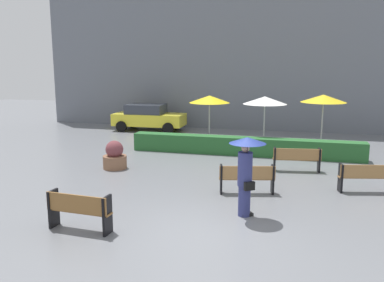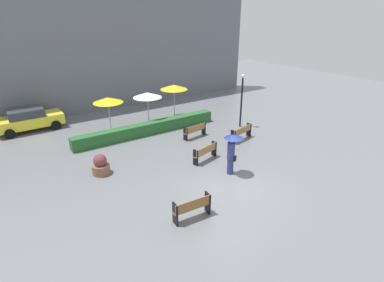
{
  "view_description": "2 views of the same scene",
  "coord_description": "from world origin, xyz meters",
  "px_view_note": "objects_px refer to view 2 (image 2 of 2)",
  "views": [
    {
      "loc": [
        2.16,
        -9.13,
        3.96
      ],
      "look_at": [
        -1.26,
        3.72,
        1.43
      ],
      "focal_mm": 38.21,
      "sensor_mm": 36.0,
      "label": 1
    },
    {
      "loc": [
        -8.52,
        -9.28,
        7.69
      ],
      "look_at": [
        0.52,
        4.1,
        0.83
      ],
      "focal_mm": 28.78,
      "sensor_mm": 36.0,
      "label": 2
    }
  ],
  "objects_px": {
    "bench_back_row": "(195,130)",
    "patio_umbrella_yellow": "(108,100)",
    "bench_near_left": "(192,207)",
    "patio_umbrella_white": "(147,95)",
    "bench_far_right": "(242,132)",
    "parked_car": "(29,119)",
    "bench_mid_center": "(206,152)",
    "patio_umbrella_yellow_far": "(174,87)",
    "planter_pot": "(101,165)",
    "lamp_post": "(242,95)",
    "pedestrian_with_umbrella": "(232,149)"
  },
  "relations": [
    {
      "from": "bench_back_row",
      "to": "patio_umbrella_yellow",
      "type": "height_order",
      "value": "patio_umbrella_yellow"
    },
    {
      "from": "bench_near_left",
      "to": "patio_umbrella_white",
      "type": "distance_m",
      "value": 11.29
    },
    {
      "from": "bench_far_right",
      "to": "parked_car",
      "type": "height_order",
      "value": "parked_car"
    },
    {
      "from": "bench_far_right",
      "to": "patio_umbrella_white",
      "type": "relative_size",
      "value": 0.77
    },
    {
      "from": "bench_back_row",
      "to": "patio_umbrella_yellow",
      "type": "xyz_separation_m",
      "value": [
        -4.22,
        4.02,
        1.74
      ]
    },
    {
      "from": "bench_mid_center",
      "to": "patio_umbrella_yellow_far",
      "type": "xyz_separation_m",
      "value": [
        2.49,
        7.46,
        1.84
      ]
    },
    {
      "from": "planter_pot",
      "to": "patio_umbrella_white",
      "type": "bearing_deg",
      "value": 43.51
    },
    {
      "from": "bench_mid_center",
      "to": "lamp_post",
      "type": "height_order",
      "value": "lamp_post"
    },
    {
      "from": "planter_pot",
      "to": "bench_mid_center",
      "type": "bearing_deg",
      "value": -18.82
    },
    {
      "from": "parked_car",
      "to": "patio_umbrella_yellow_far",
      "type": "bearing_deg",
      "value": -18.03
    },
    {
      "from": "bench_far_right",
      "to": "bench_mid_center",
      "type": "bearing_deg",
      "value": -163.39
    },
    {
      "from": "bench_near_left",
      "to": "bench_back_row",
      "type": "height_order",
      "value": "bench_near_left"
    },
    {
      "from": "bench_near_left",
      "to": "lamp_post",
      "type": "xyz_separation_m",
      "value": [
        8.83,
        6.93,
        1.77
      ]
    },
    {
      "from": "bench_near_left",
      "to": "bench_back_row",
      "type": "xyz_separation_m",
      "value": [
        4.96,
        7.0,
        -0.02
      ]
    },
    {
      "from": "bench_far_right",
      "to": "pedestrian_with_umbrella",
      "type": "bearing_deg",
      "value": -139.17
    },
    {
      "from": "bench_near_left",
      "to": "bench_mid_center",
      "type": "relative_size",
      "value": 0.95
    },
    {
      "from": "pedestrian_with_umbrella",
      "to": "lamp_post",
      "type": "bearing_deg",
      "value": 44.03
    },
    {
      "from": "patio_umbrella_yellow",
      "to": "pedestrian_with_umbrella",
      "type": "bearing_deg",
      "value": -71.82
    },
    {
      "from": "bench_mid_center",
      "to": "planter_pot",
      "type": "bearing_deg",
      "value": 161.18
    },
    {
      "from": "planter_pot",
      "to": "lamp_post",
      "type": "height_order",
      "value": "lamp_post"
    },
    {
      "from": "bench_near_left",
      "to": "patio_umbrella_yellow_far",
      "type": "height_order",
      "value": "patio_umbrella_yellow_far"
    },
    {
      "from": "patio_umbrella_yellow",
      "to": "patio_umbrella_white",
      "type": "height_order",
      "value": "patio_umbrella_white"
    },
    {
      "from": "bench_far_right",
      "to": "planter_pot",
      "type": "distance_m",
      "value": 8.98
    },
    {
      "from": "bench_near_left",
      "to": "planter_pot",
      "type": "relative_size",
      "value": 1.51
    },
    {
      "from": "bench_far_right",
      "to": "bench_mid_center",
      "type": "xyz_separation_m",
      "value": [
        -3.67,
        -1.09,
        -0.01
      ]
    },
    {
      "from": "bench_near_left",
      "to": "patio_umbrella_yellow_far",
      "type": "bearing_deg",
      "value": 62.15
    },
    {
      "from": "bench_back_row",
      "to": "patio_umbrella_yellow",
      "type": "distance_m",
      "value": 6.08
    },
    {
      "from": "bench_far_right",
      "to": "pedestrian_with_umbrella",
      "type": "relative_size",
      "value": 0.9
    },
    {
      "from": "patio_umbrella_white",
      "to": "patio_umbrella_yellow_far",
      "type": "xyz_separation_m",
      "value": [
        2.58,
        0.73,
        0.08
      ]
    },
    {
      "from": "pedestrian_with_umbrella",
      "to": "patio_umbrella_white",
      "type": "xyz_separation_m",
      "value": [
        -0.29,
        8.64,
        0.95
      ]
    },
    {
      "from": "planter_pot",
      "to": "parked_car",
      "type": "relative_size",
      "value": 0.25
    },
    {
      "from": "lamp_post",
      "to": "parked_car",
      "type": "relative_size",
      "value": 0.89
    },
    {
      "from": "bench_mid_center",
      "to": "lamp_post",
      "type": "xyz_separation_m",
      "value": [
        5.32,
        3.04,
        1.78
      ]
    },
    {
      "from": "patio_umbrella_yellow_far",
      "to": "patio_umbrella_yellow",
      "type": "bearing_deg",
      "value": -176.43
    },
    {
      "from": "bench_back_row",
      "to": "pedestrian_with_umbrella",
      "type": "bearing_deg",
      "value": -103.97
    },
    {
      "from": "planter_pot",
      "to": "patio_umbrella_yellow",
      "type": "bearing_deg",
      "value": 64.77
    },
    {
      "from": "lamp_post",
      "to": "patio_umbrella_yellow",
      "type": "bearing_deg",
      "value": 153.18
    },
    {
      "from": "lamp_post",
      "to": "patio_umbrella_yellow",
      "type": "height_order",
      "value": "lamp_post"
    },
    {
      "from": "bench_far_right",
      "to": "planter_pot",
      "type": "xyz_separation_m",
      "value": [
        -8.96,
        0.71,
        -0.08
      ]
    },
    {
      "from": "pedestrian_with_umbrella",
      "to": "patio_umbrella_yellow_far",
      "type": "relative_size",
      "value": 0.83
    },
    {
      "from": "bench_back_row",
      "to": "lamp_post",
      "type": "bearing_deg",
      "value": -1.06
    },
    {
      "from": "bench_far_right",
      "to": "lamp_post",
      "type": "relative_size",
      "value": 0.51
    },
    {
      "from": "patio_umbrella_yellow_far",
      "to": "parked_car",
      "type": "bearing_deg",
      "value": 161.97
    },
    {
      "from": "bench_near_left",
      "to": "parked_car",
      "type": "relative_size",
      "value": 0.38
    },
    {
      "from": "patio_umbrella_yellow",
      "to": "patio_umbrella_white",
      "type": "xyz_separation_m",
      "value": [
        2.68,
        -0.41,
        0.04
      ]
    },
    {
      "from": "bench_near_left",
      "to": "planter_pot",
      "type": "distance_m",
      "value": 5.96
    },
    {
      "from": "bench_back_row",
      "to": "bench_mid_center",
      "type": "bearing_deg",
      "value": -114.89
    },
    {
      "from": "bench_far_right",
      "to": "bench_near_left",
      "type": "height_order",
      "value": "bench_near_left"
    },
    {
      "from": "patio_umbrella_yellow",
      "to": "patio_umbrella_yellow_far",
      "type": "xyz_separation_m",
      "value": [
        5.26,
        0.33,
        0.12
      ]
    },
    {
      "from": "bench_near_left",
      "to": "pedestrian_with_umbrella",
      "type": "relative_size",
      "value": 0.77
    }
  ]
}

